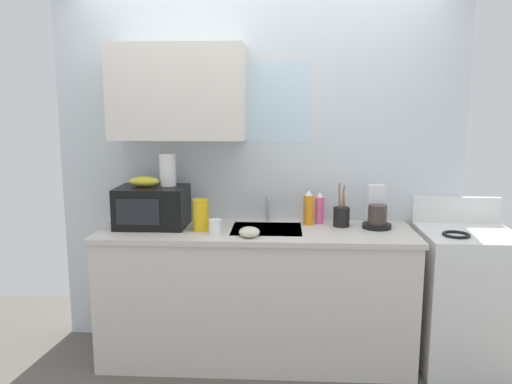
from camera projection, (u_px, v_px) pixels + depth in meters
kitchen_wall_assembly at (244, 155)px, 3.55m from camera, size 2.84×0.42×2.50m
counter_unit at (256, 293)px, 3.39m from camera, size 2.07×0.63×0.90m
sink_faucet at (268, 209)px, 3.54m from camera, size 0.03×0.03×0.18m
stove_range at (465, 297)px, 3.32m from camera, size 0.60×0.60×1.08m
microwave at (152, 207)px, 3.38m from camera, size 0.46×0.35×0.27m
banana_bunch at (144, 182)px, 3.36m from camera, size 0.20×0.11×0.07m
paper_towel_roll at (168, 170)px, 3.39m from camera, size 0.11×0.11×0.22m
coffee_maker at (376, 212)px, 3.36m from camera, size 0.19×0.21×0.28m
dish_soap_bottle_orange at (308, 208)px, 3.43m from camera, size 0.07×0.07×0.24m
dish_soap_bottle_pink at (319, 209)px, 3.47m from camera, size 0.06×0.06×0.22m
cereal_canister at (200, 215)px, 3.27m from camera, size 0.10×0.10×0.21m
mug_white at (215, 227)px, 3.19m from camera, size 0.08×0.08×0.09m
utensil_crock at (341, 216)px, 3.39m from camera, size 0.11×0.11×0.29m
small_bowl at (249, 232)px, 3.12m from camera, size 0.13×0.13×0.06m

